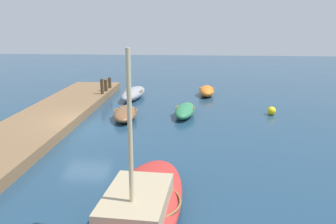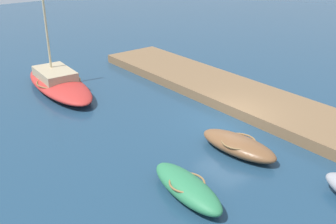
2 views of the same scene
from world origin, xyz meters
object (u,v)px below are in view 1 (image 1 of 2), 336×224
(mooring_post_mid_east, at_px, (102,87))
(marker_buoy, at_px, (272,111))
(rowboat_brown, at_px, (125,113))
(rowboat_green, at_px, (185,110))
(rowboat_grey, at_px, (133,93))
(mooring_post_west, at_px, (110,83))
(mooring_post_mid_west, at_px, (106,85))
(sailboat_red, at_px, (140,206))
(dinghy_orange, at_px, (207,91))

(mooring_post_mid_east, distance_m, marker_buoy, 11.94)
(marker_buoy, bearing_deg, rowboat_brown, -79.64)
(mooring_post_mid_east, xyz_separation_m, marker_buoy, (3.15, 11.49, -0.78))
(rowboat_green, height_order, marker_buoy, rowboat_green)
(rowboat_grey, distance_m, rowboat_brown, 5.61)
(mooring_post_west, relative_size, mooring_post_mid_west, 0.97)
(marker_buoy, bearing_deg, sailboat_red, -26.31)
(mooring_post_mid_east, bearing_deg, marker_buoy, 74.65)
(marker_buoy, bearing_deg, mooring_post_mid_east, -105.35)
(rowboat_grey, relative_size, mooring_post_mid_west, 5.13)
(mooring_post_mid_west, bearing_deg, mooring_post_west, 180.00)
(mooring_post_mid_east, bearing_deg, dinghy_orange, 107.42)
(sailboat_red, bearing_deg, marker_buoy, 157.37)
(mooring_post_mid_west, height_order, mooring_post_mid_east, mooring_post_mid_east)
(rowboat_grey, distance_m, marker_buoy, 10.15)
(dinghy_orange, bearing_deg, mooring_post_mid_east, -71.42)
(sailboat_red, xyz_separation_m, rowboat_brown, (-11.01, -2.61, -0.13))
(rowboat_green, xyz_separation_m, mooring_post_west, (-6.16, -6.14, 0.57))
(rowboat_grey, relative_size, rowboat_brown, 1.25)
(rowboat_green, distance_m, mooring_post_mid_west, 7.89)
(rowboat_grey, height_order, dinghy_orange, rowboat_grey)
(rowboat_brown, bearing_deg, dinghy_orange, 139.37)
(mooring_post_mid_west, xyz_separation_m, mooring_post_mid_east, (1.09, 0.00, 0.11))
(rowboat_green, bearing_deg, sailboat_red, 1.47)
(rowboat_green, bearing_deg, rowboat_grey, -133.42)
(rowboat_brown, relative_size, mooring_post_mid_west, 4.09)
(mooring_post_west, bearing_deg, mooring_post_mid_west, 0.00)
(rowboat_brown, height_order, mooring_post_mid_west, mooring_post_mid_west)
(mooring_post_west, xyz_separation_m, mooring_post_mid_west, (1.25, 0.00, 0.01))
(mooring_post_mid_west, bearing_deg, mooring_post_mid_east, 0.00)
(sailboat_red, bearing_deg, rowboat_brown, -162.99)
(rowboat_grey, bearing_deg, mooring_post_mid_west, -90.83)
(sailboat_red, height_order, rowboat_grey, sailboat_red)
(sailboat_red, height_order, rowboat_brown, sailboat_red)
(sailboat_red, distance_m, dinghy_orange, 18.33)
(mooring_post_mid_west, bearing_deg, rowboat_brown, 24.21)
(mooring_post_west, bearing_deg, rowboat_grey, 54.54)
(rowboat_grey, xyz_separation_m, mooring_post_mid_west, (-0.28, -2.14, 0.52))
(rowboat_grey, height_order, mooring_post_west, mooring_post_west)
(rowboat_brown, bearing_deg, rowboat_green, 99.27)
(rowboat_green, bearing_deg, rowboat_brown, -69.15)
(sailboat_red, distance_m, mooring_post_west, 18.87)
(sailboat_red, bearing_deg, rowboat_green, 179.37)
(rowboat_green, xyz_separation_m, sailboat_red, (11.96, -0.90, 0.12))
(sailboat_red, height_order, dinghy_orange, sailboat_red)
(mooring_post_west, bearing_deg, sailboat_red, 16.13)
(sailboat_red, distance_m, marker_buoy, 14.09)
(rowboat_green, xyz_separation_m, rowboat_brown, (0.94, -3.51, -0.01))
(mooring_post_mid_east, bearing_deg, mooring_post_mid_west, 180.00)
(rowboat_brown, distance_m, mooring_post_west, 7.60)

